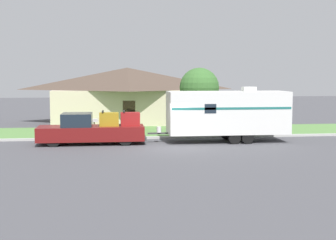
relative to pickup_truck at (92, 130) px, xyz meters
name	(u,v)px	position (x,y,z in m)	size (l,w,h in m)	color
ground_plane	(169,147)	(4.43, -1.85, -0.87)	(120.00, 120.00, 0.00)	#47474C
curb_strip	(162,137)	(4.43, 1.90, -0.80)	(80.00, 0.30, 0.14)	#ADADA8
lawn_strip	(156,132)	(4.43, 5.55, -0.85)	(80.00, 7.00, 0.03)	#568442
house_across_street	(127,94)	(2.57, 12.75, 1.61)	(13.32, 8.13, 4.77)	beige
pickup_truck	(92,130)	(0.00, 0.00, 0.00)	(6.43, 2.06, 2.01)	black
travel_trailer	(228,113)	(8.35, 0.00, 0.96)	(8.70, 2.39, 3.41)	black
mailbox	(94,123)	(0.04, 2.76, 0.11)	(0.48, 0.20, 1.27)	brown
tree_in_yard	(199,88)	(7.50, 5.05, 2.36)	(2.86, 2.86, 4.67)	brown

